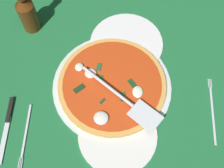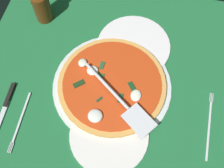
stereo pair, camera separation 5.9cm
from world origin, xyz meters
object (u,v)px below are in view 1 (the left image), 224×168
Objects in this scene: dinner_plate_left at (118,135)px; place_setting_far at (16,130)px; dinner_plate_right at (126,43)px; pizza at (112,85)px; place_setting_near at (223,117)px; beer_bottle at (27,12)px; pizza_server at (125,100)px.

place_setting_far is at bearing 90.77° from dinner_plate_left.
place_setting_far is at bearing 136.25° from dinner_plate_right.
pizza reaches higher than dinner_plate_left.
place_setting_near is at bearing -128.60° from dinner_plate_right.
dinner_plate_right is (32.54, -1.07, 0.00)cm from dinner_plate_left.
dinner_plate_right is at bearing -98.24° from beer_bottle.
pizza_server reaches higher than pizza.
pizza is 1.63× the size of place_setting_far.
dinner_plate_right is 1.20× the size of beer_bottle.
dinner_plate_left is 1.12× the size of beer_bottle.
dinner_plate_right is 0.73× the size of pizza.
place_setting_near is (-7.84, -34.68, -1.27)cm from pizza.
pizza is 1.34× the size of pizza_server.
pizza reaches higher than place_setting_far.
pizza_server is 33.75cm from place_setting_far.
place_setting_near is (-1.97, -30.36, -3.72)cm from pizza_server.
dinner_plate_left is at bearing -61.78° from pizza_server.
beer_bottle reaches higher than dinner_plate_left.
place_setting_far is (-16.26, 27.57, -1.28)cm from pizza.
pizza_server is (9.98, -1.42, 3.58)cm from dinner_plate_left.
dinner_plate_right is 45.61cm from place_setting_far.
place_setting_far is at bearing -176.60° from beer_bottle.
pizza is at bearing -125.89° from beer_bottle.
pizza reaches higher than dinner_plate_right.
pizza is 35.58cm from place_setting_near.
place_setting_near is (-24.53, -30.72, -0.14)cm from dinner_plate_right.
pizza_server reaches higher than place_setting_far.
place_setting_near is at bearing 32.63° from pizza_server.
place_setting_far is 38.68cm from beer_bottle.
place_setting_near is at bearing -75.86° from dinner_plate_left.
place_setting_near is at bearing 95.83° from place_setting_far.
pizza is 1.64× the size of beer_bottle.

